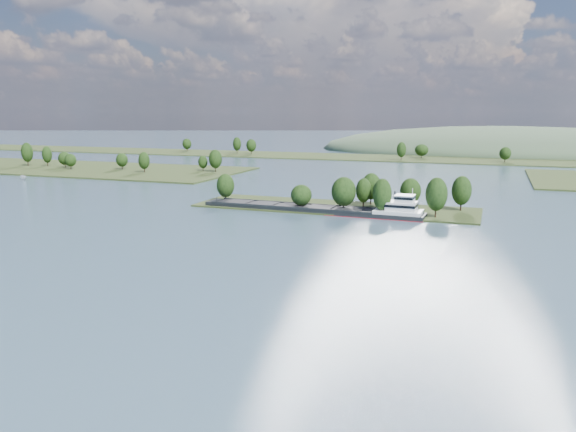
% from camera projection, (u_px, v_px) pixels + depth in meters
% --- Properties ---
extents(ground, '(1800.00, 1800.00, 0.00)m').
position_uv_depth(ground, '(273.00, 245.00, 145.49)').
color(ground, '#395263').
rests_on(ground, ground).
extents(tree_island, '(100.00, 30.60, 14.14)m').
position_uv_depth(tree_island, '(353.00, 199.00, 196.60)').
color(tree_island, '#273417').
rests_on(tree_island, ground).
extents(left_bank, '(300.00, 80.00, 15.98)m').
position_uv_depth(left_bank, '(17.00, 165.00, 352.09)').
color(left_bank, '#273417').
rests_on(left_bank, ground).
extents(back_shoreline, '(900.00, 60.00, 14.52)m').
position_uv_depth(back_shoreline, '(428.00, 159.00, 400.65)').
color(back_shoreline, '#273417').
rests_on(back_shoreline, ground).
extents(hill_west, '(320.00, 160.00, 44.00)m').
position_uv_depth(hill_west, '(504.00, 152.00, 475.71)').
color(hill_west, '#3C5238').
rests_on(hill_west, ground).
extents(cargo_barge, '(78.22, 11.79, 10.55)m').
position_uv_depth(cargo_barge, '(326.00, 209.00, 191.31)').
color(cargo_barge, black).
rests_on(cargo_barge, ground).
extents(motorboat, '(6.51, 5.51, 2.42)m').
position_uv_depth(motorboat, '(24.00, 178.00, 282.67)').
color(motorboat, silver).
rests_on(motorboat, ground).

